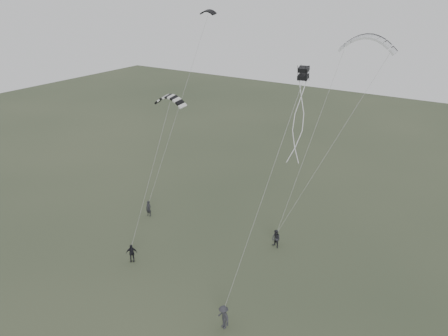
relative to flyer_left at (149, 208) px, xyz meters
The scene contains 9 objects.
ground 10.46m from the flyer_left, 35.83° to the right, with size 140.00×140.00×0.00m, color #343F2B.
flyer_left is the anchor object (origin of this frame).
flyer_right 13.00m from the flyer_left, ahead, with size 0.79×0.62×1.63m, color #242429.
flyer_center 7.60m from the flyer_left, 58.53° to the right, with size 0.91×0.38×1.55m, color black.
flyer_far 16.75m from the flyer_left, 31.41° to the right, with size 1.11×0.64×1.72m, color #29292E.
kite_dark_small 19.21m from the flyer_left, 64.93° to the left, with size 1.67×0.50×0.53m, color black, non-canonical shape.
kite_pale_large 24.88m from the flyer_left, 27.88° to the left, with size 4.53×1.02×1.82m, color #B7B9BD, non-canonical shape.
kite_striped 12.98m from the flyer_left, 19.05° to the right, with size 2.80×0.70×1.12m, color black, non-canonical shape.
kite_box 22.84m from the flyer_left, 12.53° to the right, with size 0.58×0.58×0.69m, color black, non-canonical shape.
Camera 1 is at (18.00, -21.44, 20.78)m, focal length 35.00 mm.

